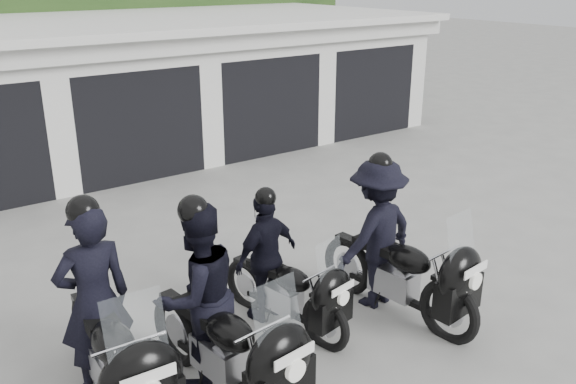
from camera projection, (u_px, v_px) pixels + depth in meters
ground at (313, 287)px, 8.15m from camera, size 80.00×80.00×0.00m
garage_block at (94, 91)px, 13.78m from camera, size 16.40×6.80×2.96m
background_vegetation at (43, 16)px, 17.22m from camera, size 20.00×3.90×5.80m
police_bike_a at (107, 330)px, 5.65m from camera, size 0.80×2.47×2.15m
police_bike_b at (211, 312)px, 5.90m from camera, size 1.02×2.40×2.09m
police_bike_c at (276, 267)px, 7.13m from camera, size 1.02×1.97×1.73m
police_bike_d at (388, 244)px, 7.39m from camera, size 1.29×2.35×2.05m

